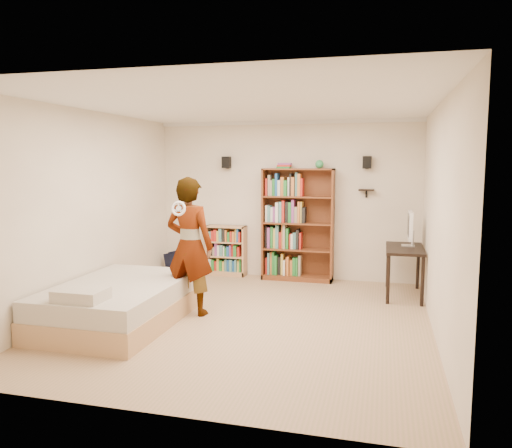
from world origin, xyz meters
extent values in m
cube|color=tan|center=(0.00, 0.00, 0.00)|extent=(4.50, 5.00, 0.01)
cube|color=white|center=(0.00, 2.50, 1.35)|extent=(4.50, 0.02, 2.70)
cube|color=white|center=(0.00, -2.50, 1.35)|extent=(4.50, 0.02, 2.70)
cube|color=white|center=(-2.25, 0.00, 1.35)|extent=(0.02, 5.00, 2.70)
cube|color=white|center=(2.25, 0.00, 1.35)|extent=(0.02, 5.00, 2.70)
cube|color=white|center=(0.00, 0.00, 2.70)|extent=(4.50, 5.00, 0.02)
cube|color=silver|center=(0.00, 2.47, 2.67)|extent=(4.50, 0.06, 0.06)
cube|color=silver|center=(0.00, -2.47, 2.67)|extent=(4.50, 0.06, 0.06)
cube|color=silver|center=(-2.22, 0.00, 2.67)|extent=(0.06, 5.00, 0.06)
cube|color=silver|center=(2.22, 0.00, 2.67)|extent=(0.06, 5.00, 0.06)
cube|color=black|center=(-1.05, 2.40, 2.00)|extent=(0.14, 0.12, 0.20)
cube|color=black|center=(1.35, 2.40, 2.00)|extent=(0.14, 0.12, 0.20)
cube|color=black|center=(1.35, 2.41, 1.55)|extent=(0.25, 0.16, 0.02)
imported|color=black|center=(-0.82, 0.08, 0.91)|extent=(0.71, 0.52, 1.82)
torus|color=white|center=(-0.82, -0.26, 1.43)|extent=(0.19, 0.07, 0.19)
camera|label=1|loc=(1.63, -5.96, 2.00)|focal=35.00mm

